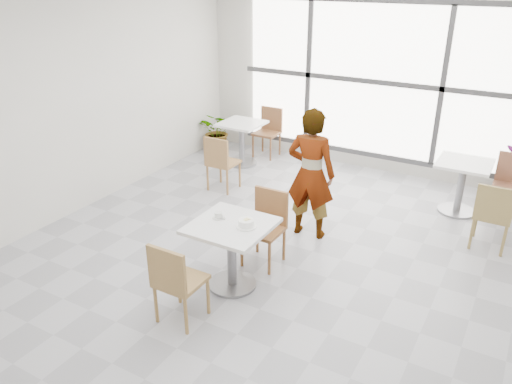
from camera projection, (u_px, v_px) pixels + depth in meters
The scene contains 17 objects.
floor at pixel (269, 260), 5.97m from camera, with size 7.00×7.00×0.00m, color #9E9EA5.
wall_back at pixel (373, 80), 8.12m from camera, with size 6.00×6.00×0.00m, color silver.
wall_left at pixel (73, 104), 6.72m from camera, with size 7.00×7.00×0.00m, color silver.
window at pixel (372, 81), 8.07m from camera, with size 4.60×0.07×2.52m.
main_table at pixel (231, 243), 5.28m from camera, with size 0.80×0.80×0.75m.
chair_near at pixel (175, 279), 4.72m from camera, with size 0.42×0.42×0.87m.
chair_far at pixel (267, 222), 5.78m from camera, with size 0.42×0.42×0.87m.
oatmeal_bowl at pixel (246, 223), 5.12m from camera, with size 0.21×0.21×0.10m.
coffee_cup at pixel (219, 215), 5.31m from camera, with size 0.16×0.13×0.07m.
person at pixel (311, 174), 6.22m from camera, with size 0.61×0.40×1.67m, color black.
bg_table_left at pixel (242, 137), 8.69m from camera, with size 0.70×0.70×0.75m.
bg_table_right at pixel (462, 180), 6.95m from camera, with size 0.70×0.70×0.75m.
bg_chair_left_near at pixel (220, 160), 7.62m from camera, with size 0.42×0.42×0.87m.
bg_chair_left_far at pixel (269, 128), 9.11m from camera, with size 0.42×0.42×0.87m.
bg_chair_right_near at pixel (493, 212), 6.00m from camera, with size 0.42×0.42×0.87m.
bg_chair_right_far at pixel (510, 181), 6.88m from camera, with size 0.42×0.42×0.87m.
plant_left at pixel (218, 131), 9.40m from camera, with size 0.66×0.57×0.73m, color #467B36.
Camera 1 is at (2.42, -4.51, 3.18)m, focal length 35.30 mm.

